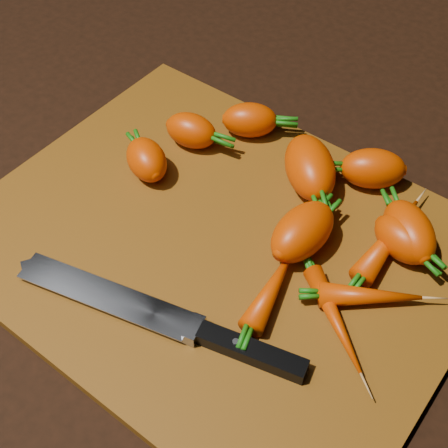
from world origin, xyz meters
The scene contains 15 objects.
ground centered at (0.00, 0.00, -0.01)m, with size 2.00×2.00×0.01m, color black.
cutting_board centered at (0.00, 0.00, 0.01)m, with size 0.50×0.40×0.01m, color #80460A.
carrot_0 centered at (-0.07, 0.16, 0.03)m, with size 0.06×0.04×0.04m, color #CD3900.
carrot_1 centered at (-0.12, 0.03, 0.03)m, with size 0.06×0.04×0.04m, color #CD3900.
carrot_2 centered at (0.03, 0.13, 0.04)m, with size 0.09×0.05×0.05m, color #CD3900.
carrot_3 centered at (0.07, 0.05, 0.04)m, with size 0.08×0.05×0.05m, color #CD3900.
carrot_4 centered at (0.08, 0.17, 0.03)m, with size 0.07×0.04×0.04m, color #CD3900.
carrot_5 centered at (-0.12, 0.10, 0.03)m, with size 0.06×0.04×0.04m, color #CD3900.
carrot_6 centered at (0.16, 0.11, 0.03)m, with size 0.08×0.05×0.05m, color #CD3900.
carrot_7 centered at (0.14, 0.10, 0.02)m, with size 0.12×0.03×0.03m, color #CD3900.
carrot_8 centered at (0.15, -0.01, 0.02)m, with size 0.11×0.02×0.02m, color #CD3900.
carrot_9 centered at (0.08, -0.02, 0.02)m, with size 0.10×0.03×0.03m, color #CD3900.
carrot_10 centered at (0.15, 0.10, 0.03)m, with size 0.06×0.04×0.04m, color #CD3900.
carrot_11 centered at (0.16, 0.03, 0.02)m, with size 0.10×0.03×0.03m, color #CD3900.
knife centered at (-0.02, -0.12, 0.02)m, with size 0.29×0.09×0.02m.
Camera 1 is at (0.25, -0.32, 0.51)m, focal length 50.00 mm.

